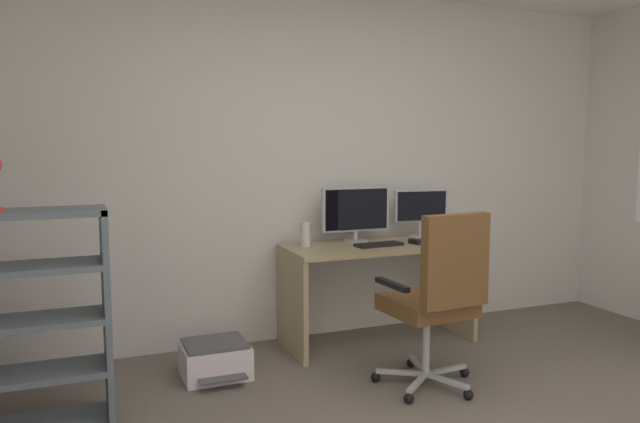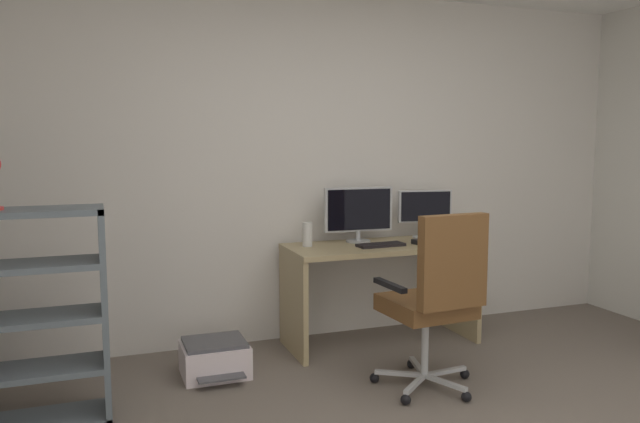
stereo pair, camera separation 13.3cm
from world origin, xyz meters
name	(u,v)px [view 2 (the right image)]	position (x,y,z in m)	size (l,w,h in m)	color
wall_back	(315,167)	(0.00, 2.34, 1.27)	(5.20, 0.10, 2.55)	silver
desk	(381,271)	(0.36, 1.95, 0.53)	(1.37, 0.58, 0.73)	tan
monitor_main	(359,211)	(0.25, 2.10, 0.96)	(0.52, 0.18, 0.40)	#B2B5B7
monitor_secondary	(425,209)	(0.80, 2.10, 0.95)	(0.42, 0.18, 0.37)	#B2B5B7
keyboard	(381,245)	(0.32, 1.87, 0.74)	(0.34, 0.13, 0.02)	black
computer_mouse	(419,242)	(0.61, 1.85, 0.75)	(0.06, 0.10, 0.03)	black
desktop_speaker	(307,234)	(-0.17, 2.05, 0.82)	(0.07, 0.07, 0.17)	silver
office_chair	(436,294)	(0.27, 1.02, 0.59)	(0.61, 0.63, 1.07)	#B7BABC
printer	(215,358)	(-0.89, 1.73, 0.11)	(0.41, 0.43, 0.23)	silver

